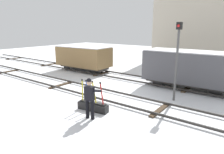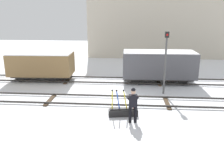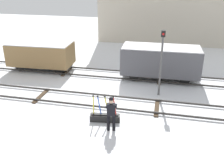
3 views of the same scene
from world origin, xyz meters
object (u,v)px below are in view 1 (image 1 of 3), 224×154
(rail_worker, at_px, (90,96))
(freight_car_near_switch, at_px, (189,67))
(switch_lever_frame, at_px, (93,105))
(freight_car_far_end, at_px, (83,57))
(signal_post, at_px, (177,54))

(rail_worker, relative_size, freight_car_near_switch, 0.33)
(switch_lever_frame, relative_size, freight_car_far_end, 0.32)
(rail_worker, bearing_deg, freight_car_near_switch, 65.37)
(switch_lever_frame, relative_size, freight_car_near_switch, 0.29)
(rail_worker, xyz_separation_m, signal_post, (2.08, 4.27, 1.46))
(switch_lever_frame, height_order, freight_car_far_end, freight_car_far_end)
(rail_worker, distance_m, freight_car_far_end, 9.77)
(signal_post, bearing_deg, switch_lever_frame, -125.61)
(freight_car_far_end, bearing_deg, freight_car_near_switch, -1.96)
(rail_worker, height_order, freight_car_near_switch, freight_car_near_switch)
(switch_lever_frame, bearing_deg, freight_car_near_switch, 59.65)
(freight_car_near_switch, bearing_deg, freight_car_far_end, 178.91)
(switch_lever_frame, xyz_separation_m, signal_post, (2.56, 3.58, 2.21))
(signal_post, xyz_separation_m, freight_car_near_switch, (-0.08, 2.52, -1.08))
(rail_worker, bearing_deg, switch_lever_frame, 116.82)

